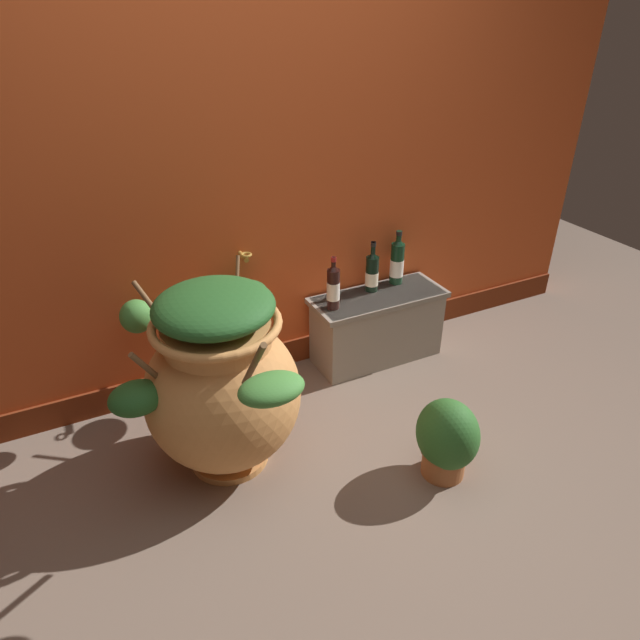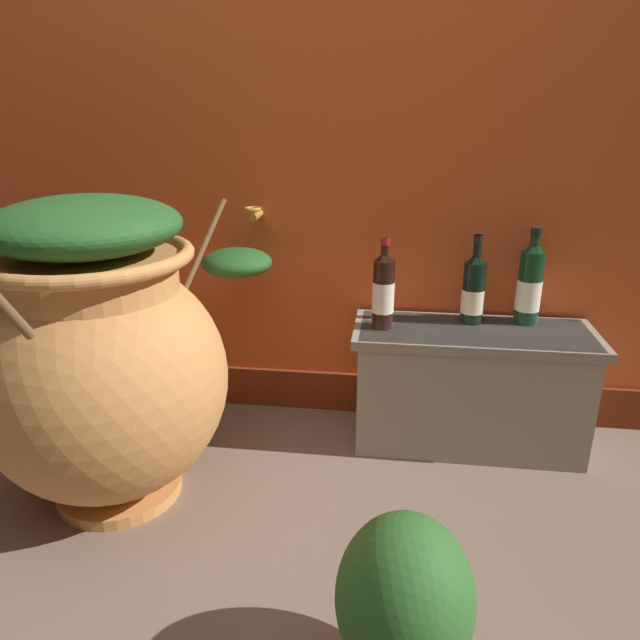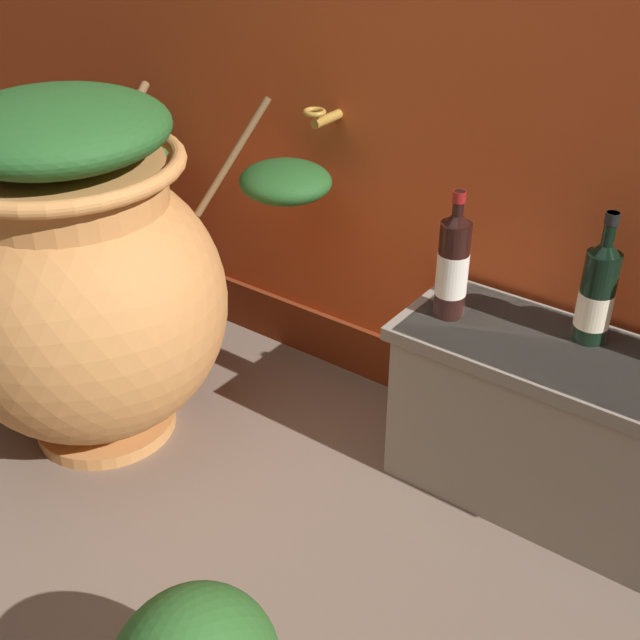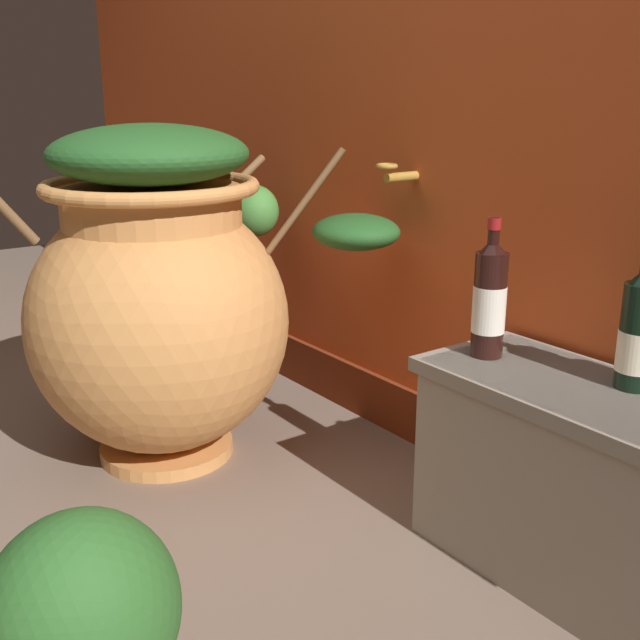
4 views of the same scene
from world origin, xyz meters
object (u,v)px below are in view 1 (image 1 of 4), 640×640
wine_bottle_right (372,272)px  wine_bottle_middle (333,287)px  potted_shrub (447,439)px  terracotta_urn (221,380)px  wine_bottle_left (397,261)px

wine_bottle_right → wine_bottle_middle: bearing=-163.2°
wine_bottle_middle → wine_bottle_right: bearing=16.8°
wine_bottle_middle → wine_bottle_right: 0.30m
wine_bottle_right → potted_shrub: (-0.21, -1.01, -0.33)m
terracotta_urn → wine_bottle_right: (1.04, 0.49, 0.08)m
wine_bottle_middle → potted_shrub: size_ratio=0.77×
wine_bottle_left → wine_bottle_middle: size_ratio=1.08×
terracotta_urn → wine_bottle_middle: terracotta_urn is taller
terracotta_urn → potted_shrub: terracotta_urn is taller
terracotta_urn → wine_bottle_right: terracotta_urn is taller
wine_bottle_left → wine_bottle_middle: wine_bottle_left is taller
wine_bottle_middle → terracotta_urn: bearing=-151.7°
terracotta_urn → wine_bottle_left: 1.33m
wine_bottle_middle → wine_bottle_right: wine_bottle_middle is taller
terracotta_urn → wine_bottle_middle: 0.86m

